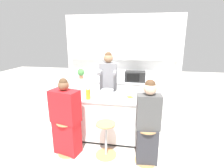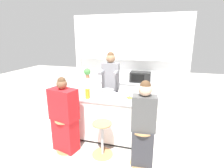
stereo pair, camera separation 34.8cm
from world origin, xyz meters
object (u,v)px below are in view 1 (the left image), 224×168
bar_stool_leftmost (67,137)px  microwave (135,76)px  potted_plant (81,73)px  person_cooking (108,90)px  fruit_bowl (152,101)px  person_seated_near (148,125)px  bar_stool_rightmost (146,145)px  cooking_pot (107,93)px  banana_bunch (130,97)px  kitchen_island (111,118)px  person_wrapped_blanket (66,119)px  coffee_cup_near (141,100)px  bar_stool_center (106,139)px  juice_carton (88,94)px

bar_stool_leftmost → microwave: microwave is taller
potted_plant → bar_stool_leftmost: bearing=-77.8°
person_cooking → fruit_bowl: 1.18m
person_cooking → person_seated_near: (0.87, -1.14, -0.21)m
bar_stool_rightmost → cooking_pot: size_ratio=1.84×
banana_bunch → potted_plant: bearing=135.5°
fruit_bowl → microwave: bearing=102.6°
kitchen_island → person_cooking: bearing=107.0°
person_cooking → person_wrapped_blanket: 1.28m
person_seated_near → cooking_pot: 1.10m
coffee_cup_near → banana_bunch: size_ratio=0.79×
kitchen_island → person_wrapped_blanket: person_wrapped_blanket is taller
bar_stool_rightmost → banana_bunch: size_ratio=4.19×
kitchen_island → person_seated_near: 0.96m
coffee_cup_near → microwave: 1.69m
bar_stool_leftmost → bar_stool_center: (0.71, 0.05, 0.00)m
bar_stool_center → juice_carton: size_ratio=3.02×
potted_plant → banana_bunch: bearing=-44.5°
banana_bunch → kitchen_island: bearing=-178.8°
potted_plant → cooking_pot: bearing=-53.5°
coffee_cup_near → bar_stool_center: bearing=-148.5°
kitchen_island → bar_stool_center: 0.59m
bar_stool_center → cooking_pot: size_ratio=1.84×
bar_stool_center → banana_bunch: 0.92m
bar_stool_rightmost → juice_carton: juice_carton is taller
banana_bunch → potted_plant: 2.16m
person_seated_near → potted_plant: size_ratio=4.98×
coffee_cup_near → bar_stool_leftmost: bearing=-162.4°
banana_bunch → fruit_bowl: bearing=-25.1°
juice_carton → fruit_bowl: bearing=0.8°
fruit_bowl → cooking_pot: bearing=163.7°
person_seated_near → juice_carton: 1.25m
person_wrapped_blanket → juice_carton: 0.61m
bar_stool_center → potted_plant: size_ratio=2.16×
person_seated_near → juice_carton: bearing=155.3°
coffee_cup_near → microwave: bearing=96.0°
microwave → bar_stool_leftmost: bearing=-118.0°
person_wrapped_blanket → coffee_cup_near: (1.30, 0.39, 0.30)m
cooking_pot → fruit_bowl: 0.91m
bar_stool_center → bar_stool_rightmost: bearing=-3.9°
fruit_bowl → microwave: (-0.37, 1.65, 0.09)m
kitchen_island → bar_stool_leftmost: size_ratio=2.79×
cooking_pot → microwave: (0.50, 1.39, 0.05)m
bar_stool_center → fruit_bowl: bearing=26.5°
person_wrapped_blanket → microwave: bearing=75.5°
cooking_pot → person_wrapped_blanket: bearing=-132.2°
person_seated_near → coffee_cup_near: 0.50m
fruit_bowl → coffee_cup_near: bearing=-171.0°
kitchen_island → person_seated_near: (0.71, -0.61, 0.21)m
potted_plant → person_seated_near: bearing=-48.5°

